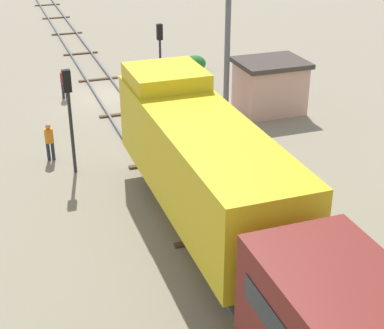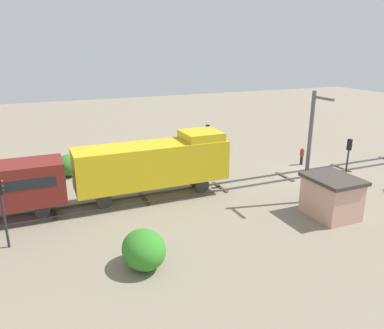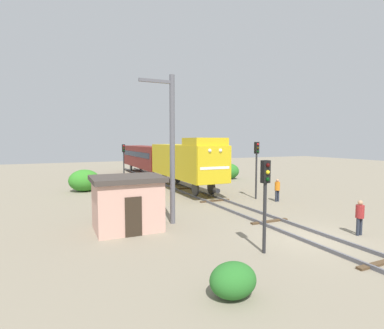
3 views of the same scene
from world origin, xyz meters
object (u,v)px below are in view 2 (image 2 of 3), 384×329
Objects in this scene: worker_near_track at (302,155)px; worker_by_signal at (219,159)px; traffic_signal_far at (2,200)px; relay_hut at (331,196)px; catenary_mast at (310,146)px; traffic_signal_near at (349,153)px; traffic_signal_mid at (208,140)px; locomotive at (155,162)px.

worker_near_track is 8.16m from worker_by_signal.
traffic_signal_far is at bearing 4.60° from worker_near_track.
traffic_signal_far is 1.18× the size of relay_hut.
catenary_mast is 3.76m from relay_hut.
traffic_signal_far reaches higher than traffic_signal_near.
traffic_signal_near is 11.52m from traffic_signal_mid.
traffic_signal_mid is 1.27× the size of relay_hut.
locomotive is at bearing 120.17° from traffic_signal_mid.
relay_hut is at bearing 115.93° from worker_by_signal.
locomotive is 6.82× the size of worker_near_track.
locomotive is 3.08× the size of traffic_signal_near.
relay_hut is (-3.90, -19.57, -1.48)m from traffic_signal_far.
traffic_signal_far is (-7.00, 15.71, -0.21)m from traffic_signal_mid.
traffic_signal_near is at bearing -101.83° from locomotive.
locomotive is at bearing 62.29° from catenary_mast.
traffic_signal_near is 0.91× the size of traffic_signal_far.
traffic_signal_far is at bearing 90.91° from traffic_signal_near.
traffic_signal_mid is at bearing -65.98° from traffic_signal_far.
catenary_mast reaches higher than worker_by_signal.
worker_by_signal is at bearing -62.13° from traffic_signal_mid.
traffic_signal_near is at bearing -89.09° from traffic_signal_far.
locomotive is at bearing 78.17° from traffic_signal_near.
locomotive is 2.81× the size of traffic_signal_far.
traffic_signal_mid is 2.69m from worker_by_signal.
worker_near_track is at bearing -37.33° from catenary_mast.
traffic_signal_mid is at bearing 19.51° from relay_hut.
traffic_signal_near is at bearing -52.31° from relay_hut.
traffic_signal_near is at bearing -124.99° from traffic_signal_mid.
locomotive is 1.45× the size of catenary_mast.
catenary_mast is at bearing -155.90° from traffic_signal_mid.
worker_near_track is (6.00, -25.18, -1.87)m from traffic_signal_far.
worker_by_signal is (4.20, -7.36, -1.78)m from locomotive.
traffic_signal_mid is 0.55× the size of catenary_mast.
traffic_signal_near is 6.16m from catenary_mast.
worker_near_track is at bearing -81.10° from locomotive.
locomotive is 10.98m from catenary_mast.
traffic_signal_mid reaches higher than relay_hut.
worker_by_signal is at bearing -21.54° from worker_near_track.
worker_by_signal is at bearing -60.29° from locomotive.
catenary_mast reaches higher than traffic_signal_mid.
traffic_signal_far is at bearing 85.71° from catenary_mast.
traffic_signal_near is 25.14m from traffic_signal_far.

